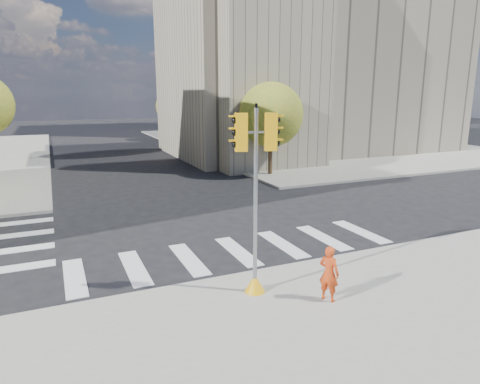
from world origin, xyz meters
The scene contains 11 objects.
ground centered at (0.00, 0.00, 0.00)m, with size 160.00×160.00×0.00m, color black.
sidewalk_far_right centered at (20.00, 26.00, 0.07)m, with size 28.00×40.00×0.15m, color gray.
civic_building centered at (15.59, 19.12, 7.26)m, with size 26.00×16.00×19.39m.
office_tower centered at (22.00, 42.00, 15.00)m, with size 20.00×18.00×30.00m, color #9EA0A3.
tree_re_near centered at (7.50, 10.00, 4.05)m, with size 4.20×4.20×6.16m.
tree_re_mid centered at (7.50, 22.00, 4.35)m, with size 4.60×4.60×6.66m.
tree_re_far centered at (7.50, 34.00, 3.87)m, with size 4.00×4.00×5.88m.
lamp_near centered at (8.00, 14.00, 4.58)m, with size 0.35×0.18×8.11m.
lamp_far centered at (8.00, 28.00, 4.58)m, with size 0.35×0.18×8.11m.
traffic_signal centered at (-1.04, -5.33, 2.32)m, with size 1.08×0.56×5.06m.
photographer centered at (0.50, -6.53, 0.90)m, with size 0.55×0.36×1.50m, color #BF3912.
Camera 1 is at (-5.77, -15.02, 5.47)m, focal length 32.00 mm.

